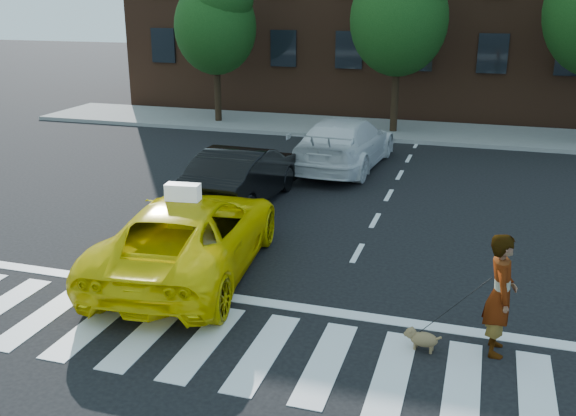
% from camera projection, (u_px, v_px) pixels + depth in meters
% --- Properties ---
extents(ground, '(120.00, 120.00, 0.00)m').
position_uv_depth(ground, '(204.00, 342.00, 10.23)').
color(ground, black).
rests_on(ground, ground).
extents(crosswalk, '(13.00, 2.40, 0.01)m').
position_uv_depth(crosswalk, '(204.00, 342.00, 10.22)').
color(crosswalk, silver).
rests_on(crosswalk, ground).
extents(stop_line, '(12.00, 0.30, 0.01)m').
position_uv_depth(stop_line, '(240.00, 299.00, 11.67)').
color(stop_line, silver).
rests_on(stop_line, ground).
extents(sidewalk_far, '(30.00, 4.00, 0.15)m').
position_uv_depth(sidewalk_far, '(382.00, 130.00, 26.06)').
color(sidewalk_far, slate).
rests_on(sidewalk_far, ground).
extents(tree_left, '(3.39, 3.38, 6.50)m').
position_uv_depth(tree_left, '(216.00, 16.00, 26.19)').
color(tree_left, black).
rests_on(tree_left, ground).
extents(tree_mid, '(3.69, 3.69, 7.10)m').
position_uv_depth(tree_mid, '(400.00, 7.00, 23.95)').
color(tree_mid, black).
rests_on(tree_mid, ground).
extents(taxi, '(3.19, 5.84, 1.55)m').
position_uv_depth(taxi, '(190.00, 235.00, 12.64)').
color(taxi, yellow).
rests_on(taxi, ground).
extents(black_sedan, '(1.81, 4.74, 1.54)m').
position_uv_depth(black_sedan, '(243.00, 175.00, 16.89)').
color(black_sedan, black).
rests_on(black_sedan, ground).
extents(white_suv, '(2.62, 5.68, 1.61)m').
position_uv_depth(white_suv, '(345.00, 143.00, 20.37)').
color(white_suv, silver).
rests_on(white_suv, ground).
extents(woman, '(0.52, 0.74, 1.94)m').
position_uv_depth(woman, '(500.00, 295.00, 9.67)').
color(woman, '#999999').
rests_on(woman, ground).
extents(dog, '(0.60, 0.28, 0.34)m').
position_uv_depth(dog, '(421.00, 338.00, 9.96)').
color(dog, olive).
rests_on(dog, ground).
extents(taxi_sign, '(0.68, 0.35, 0.32)m').
position_uv_depth(taxi_sign, '(183.00, 192.00, 12.16)').
color(taxi_sign, white).
rests_on(taxi_sign, taxi).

